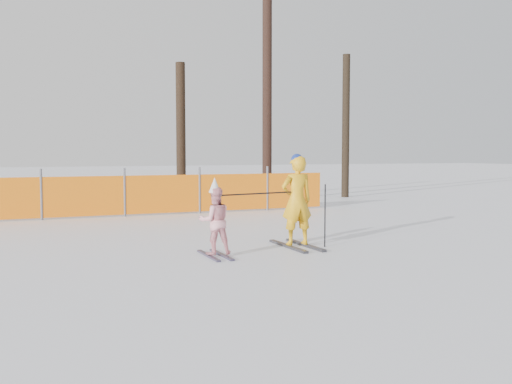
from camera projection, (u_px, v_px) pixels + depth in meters
The scene contains 6 objects.
ground at pixel (268, 258), 8.90m from camera, with size 120.00×120.00×0.00m, color white.
adult at pixel (297, 201), 9.89m from camera, with size 0.58×1.36×1.62m.
child at pixel (215, 220), 9.01m from camera, with size 0.55×1.02×1.25m.
ski_poles at pixel (288, 204), 9.64m from camera, with size 1.94×0.28×1.10m.
safety_fence at pixel (31, 198), 13.72m from camera, with size 15.72×0.06×1.25m.
tree_trunks at pixel (264, 116), 19.51m from camera, with size 6.41×0.84×6.82m.
Camera 1 is at (-3.59, -8.04, 1.65)m, focal length 40.00 mm.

